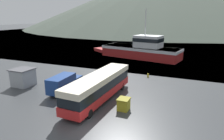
{
  "coord_description": "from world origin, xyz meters",
  "views": [
    {
      "loc": [
        7.23,
        -13.24,
        9.51
      ],
      "look_at": [
        -3.47,
        12.48,
        2.0
      ],
      "focal_mm": 32.0,
      "sensor_mm": 36.0,
      "label": 1
    }
  ],
  "objects_px": {
    "delivery_van": "(64,83)",
    "storage_bin": "(124,104)",
    "small_boat": "(104,51)",
    "tour_bus": "(99,86)",
    "fishing_boat": "(142,49)",
    "dock_kiosk": "(23,77)"
  },
  "relations": [
    {
      "from": "tour_bus",
      "to": "storage_bin",
      "type": "xyz_separation_m",
      "value": [
        3.47,
        -1.37,
        -1.09
      ]
    },
    {
      "from": "fishing_boat",
      "to": "storage_bin",
      "type": "xyz_separation_m",
      "value": [
        5.07,
        -27.47,
        -1.35
      ]
    },
    {
      "from": "tour_bus",
      "to": "fishing_boat",
      "type": "xyz_separation_m",
      "value": [
        -1.61,
        26.09,
        0.26
      ]
    },
    {
      "from": "fishing_boat",
      "to": "dock_kiosk",
      "type": "distance_m",
      "value": 27.8
    },
    {
      "from": "dock_kiosk",
      "to": "tour_bus",
      "type": "bearing_deg",
      "value": -1.71
    },
    {
      "from": "delivery_van",
      "to": "storage_bin",
      "type": "bearing_deg",
      "value": -15.91
    },
    {
      "from": "fishing_boat",
      "to": "small_boat",
      "type": "bearing_deg",
      "value": 84.3
    },
    {
      "from": "small_boat",
      "to": "tour_bus",
      "type": "bearing_deg",
      "value": -121.64
    },
    {
      "from": "storage_bin",
      "to": "small_boat",
      "type": "relative_size",
      "value": 0.19
    },
    {
      "from": "delivery_van",
      "to": "fishing_boat",
      "type": "distance_m",
      "value": 25.74
    },
    {
      "from": "delivery_van",
      "to": "storage_bin",
      "type": "height_order",
      "value": "delivery_van"
    },
    {
      "from": "tour_bus",
      "to": "fishing_boat",
      "type": "distance_m",
      "value": 26.15
    },
    {
      "from": "small_boat",
      "to": "fishing_boat",
      "type": "bearing_deg",
      "value": -72.5
    },
    {
      "from": "delivery_van",
      "to": "small_boat",
      "type": "height_order",
      "value": "delivery_van"
    },
    {
      "from": "storage_bin",
      "to": "tour_bus",
      "type": "bearing_deg",
      "value": 158.41
    },
    {
      "from": "fishing_boat",
      "to": "storage_bin",
      "type": "height_order",
      "value": "fishing_boat"
    },
    {
      "from": "storage_bin",
      "to": "small_boat",
      "type": "bearing_deg",
      "value": 118.25
    },
    {
      "from": "delivery_van",
      "to": "fishing_boat",
      "type": "relative_size",
      "value": 0.31
    },
    {
      "from": "dock_kiosk",
      "to": "storage_bin",
      "type": "bearing_deg",
      "value": -6.35
    },
    {
      "from": "fishing_boat",
      "to": "small_boat",
      "type": "relative_size",
      "value": 2.72
    },
    {
      "from": "fishing_boat",
      "to": "dock_kiosk",
      "type": "bearing_deg",
      "value": 168.95
    },
    {
      "from": "tour_bus",
      "to": "small_boat",
      "type": "xyz_separation_m",
      "value": [
        -13.18,
        29.6,
        -1.31
      ]
    }
  ]
}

